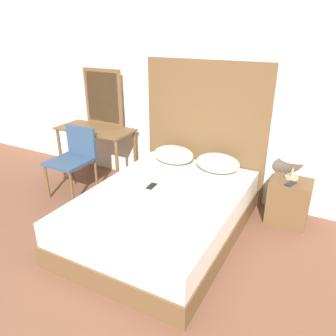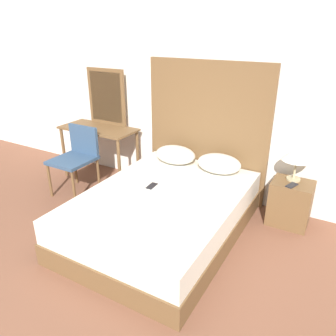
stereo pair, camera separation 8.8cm
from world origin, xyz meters
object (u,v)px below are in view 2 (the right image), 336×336
at_px(phone_on_nightstand, 292,185).
at_px(chair, 77,155).
at_px(vanity_desk, 99,136).
at_px(table_lamp, 297,155).
at_px(nightstand, 290,203).
at_px(phone_on_bed, 152,186).
at_px(bed, 163,213).

xyz_separation_m(phone_on_nightstand, chair, (-2.60, -0.48, 0.00)).
height_order(phone_on_nightstand, vanity_desk, vanity_desk).
relative_size(table_lamp, vanity_desk, 0.35).
bearing_deg(nightstand, phone_on_bed, -149.92).
distance_m(phone_on_nightstand, vanity_desk, 2.63).
bearing_deg(table_lamp, vanity_desk, -176.46).
bearing_deg(table_lamp, bed, -140.34).
relative_size(table_lamp, chair, 0.44).
bearing_deg(table_lamp, nightstand, -76.66).
xyz_separation_m(bed, vanity_desk, (-1.50, 0.76, 0.40)).
xyz_separation_m(table_lamp, phone_on_nightstand, (0.01, -0.16, -0.29)).
relative_size(table_lamp, phone_on_nightstand, 2.31).
relative_size(phone_on_nightstand, chair, 0.19).
distance_m(phone_on_bed, nightstand, 1.55).
relative_size(phone_on_bed, vanity_desk, 0.14).
bearing_deg(chair, vanity_desk, 92.79).
bearing_deg(vanity_desk, phone_on_bed, -27.36).
distance_m(vanity_desk, chair, 0.49).
height_order(table_lamp, phone_on_nightstand, table_lamp).
relative_size(phone_on_bed, phone_on_nightstand, 0.93).
xyz_separation_m(vanity_desk, chair, (0.02, -0.47, -0.12)).
xyz_separation_m(table_lamp, chair, (-2.59, -0.64, -0.29)).
relative_size(phone_on_nightstand, vanity_desk, 0.15).
relative_size(nightstand, chair, 0.58).
relative_size(bed, nightstand, 4.11).
height_order(bed, chair, chair).
bearing_deg(nightstand, table_lamp, 103.34).
height_order(phone_on_bed, nightstand, nightstand).
distance_m(table_lamp, phone_on_nightstand, 0.33).
distance_m(nightstand, chair, 2.68).
relative_size(nightstand, phone_on_nightstand, 3.08).
xyz_separation_m(phone_on_bed, table_lamp, (1.31, 0.84, 0.33)).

